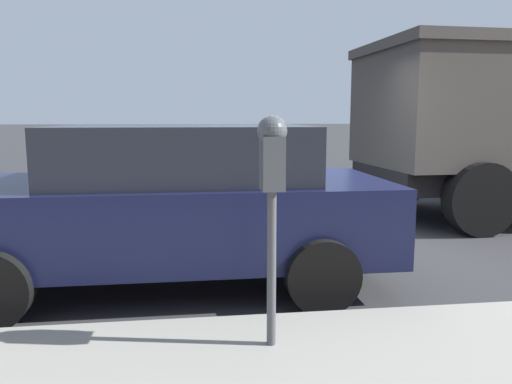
% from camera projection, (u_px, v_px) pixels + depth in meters
% --- Properties ---
extents(ground_plane, '(220.00, 220.00, 0.00)m').
position_uv_depth(ground_plane, '(312.00, 253.00, 6.12)').
color(ground_plane, '#333335').
extents(parking_meter, '(0.21, 0.19, 1.50)m').
position_uv_depth(parking_meter, '(272.00, 172.00, 3.14)').
color(parking_meter, '#4C5156').
rests_on(parking_meter, sidewalk).
extents(car_navy, '(2.06, 4.28, 1.57)m').
position_uv_depth(car_navy, '(171.00, 202.00, 4.89)').
color(car_navy, '#14193D').
rests_on(car_navy, ground_plane).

